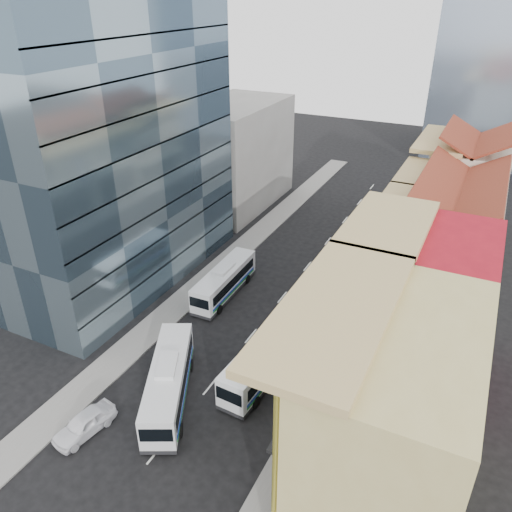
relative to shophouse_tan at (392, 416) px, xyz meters
The scene contains 14 objects.
ground 16.03m from the shophouse_tan, 160.35° to the right, with size 200.00×200.00×0.00m, color black.
sidewalk_right 18.82m from the shophouse_tan, 107.93° to the left, with size 3.00×90.00×0.15m, color slate.
sidewalk_left 28.82m from the shophouse_tan, 142.93° to the left, with size 3.00×90.00×0.15m, color slate.
shophouse_tan is the anchor object (origin of this frame).
shophouse_red 12.00m from the shophouse_tan, 90.00° to the left, with size 8.00×10.00×12.00m, color #A6121E.
shophouse_cream_near 21.52m from the shophouse_tan, 90.00° to the left, with size 8.00×9.00×10.00m, color beige.
shophouse_cream_mid 30.52m from the shophouse_tan, 90.00° to the left, with size 8.00×9.00×10.00m, color beige.
shophouse_cream_far 41.00m from the shophouse_tan, 90.00° to the left, with size 8.00×12.00×11.00m, color beige.
office_tower 35.19m from the shophouse_tan, 155.70° to the left, with size 12.00×26.00×30.00m, color #3B4F5E.
office_block_far 47.64m from the shophouse_tan, 129.04° to the left, with size 10.00×18.00×14.00m, color gray.
bus_left_near 16.57m from the shophouse_tan, behind, with size 2.51×10.72×3.44m, color silver, non-canonical shape.
bus_left_far 24.95m from the shophouse_tan, 142.37° to the left, with size 2.32×9.89×3.17m, color silver, non-canonical shape.
bus_right 13.10m from the shophouse_tan, 150.85° to the left, with size 2.44×10.42×3.34m, color white, non-canonical shape.
sedan_left 20.69m from the shophouse_tan, 166.21° to the right, with size 1.86×4.60×1.56m, color white.
Camera 1 is at (16.10, -16.77, 27.30)m, focal length 35.00 mm.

